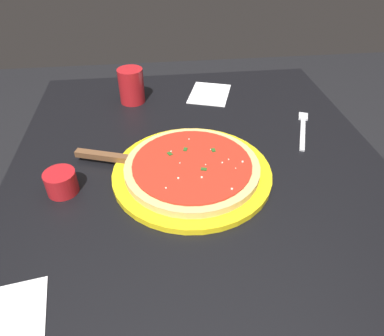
% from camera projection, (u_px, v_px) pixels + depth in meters
% --- Properties ---
extents(ground_plane, '(5.00, 5.00, 0.00)m').
position_uv_depth(ground_plane, '(197.00, 330.00, 1.23)').
color(ground_plane, black).
extents(restaurant_table, '(1.05, 0.86, 0.73)m').
position_uv_depth(restaurant_table, '(200.00, 209.00, 0.86)').
color(restaurant_table, black).
rests_on(restaurant_table, ground_plane).
extents(serving_plate, '(0.34, 0.34, 0.01)m').
position_uv_depth(serving_plate, '(192.00, 173.00, 0.76)').
color(serving_plate, yellow).
rests_on(serving_plate, restaurant_table).
extents(pizza, '(0.29, 0.29, 0.02)m').
position_uv_depth(pizza, '(192.00, 167.00, 0.75)').
color(pizza, '#DBB26B').
rests_on(pizza, serving_plate).
extents(pizza_server, '(0.11, 0.22, 0.01)m').
position_uv_depth(pizza_server, '(120.00, 159.00, 0.78)').
color(pizza_server, silver).
rests_on(pizza_server, serving_plate).
extents(cup_tall_drink, '(0.07, 0.07, 0.10)m').
position_uv_depth(cup_tall_drink, '(131.00, 86.00, 1.01)').
color(cup_tall_drink, '#B2191E').
rests_on(cup_tall_drink, restaurant_table).
extents(cup_small_sauce, '(0.06, 0.06, 0.05)m').
position_uv_depth(cup_small_sauce, '(61.00, 182.00, 0.71)').
color(cup_small_sauce, '#B2191E').
rests_on(cup_small_sauce, restaurant_table).
extents(napkin_folded_right, '(0.14, 0.12, 0.00)m').
position_uv_depth(napkin_folded_right, '(8.00, 320.00, 0.51)').
color(napkin_folded_right, white).
rests_on(napkin_folded_right, restaurant_table).
extents(napkin_loose_left, '(0.18, 0.16, 0.00)m').
position_uv_depth(napkin_loose_left, '(210.00, 94.00, 1.07)').
color(napkin_loose_left, white).
rests_on(napkin_loose_left, restaurant_table).
extents(fork, '(0.18, 0.09, 0.00)m').
position_uv_depth(fork, '(303.00, 128.00, 0.92)').
color(fork, silver).
rests_on(fork, restaurant_table).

